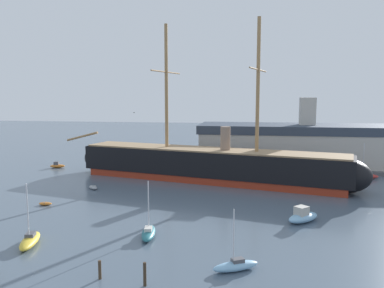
{
  "coord_description": "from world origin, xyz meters",
  "views": [
    {
      "loc": [
        12.04,
        -22.91,
        15.41
      ],
      "look_at": [
        2.8,
        34.36,
        8.27
      ],
      "focal_mm": 36.65,
      "sensor_mm": 36.0,
      "label": 1
    }
  ],
  "objects_px": {
    "motorboat_distant_centre": "(202,160)",
    "sailboat_far_right": "(364,176)",
    "sailboat_near_centre": "(149,233)",
    "sailboat_foreground_left": "(30,240)",
    "mooring_piling_nearest": "(100,270)",
    "motorboat_mid_right": "(303,216)",
    "motorboat_far_left": "(57,166)",
    "dinghy_alongside_bow": "(93,187)",
    "mooring_piling_left_pair": "(145,274)",
    "dockside_warehouse_right": "(309,146)",
    "sailboat_foreground_right": "(236,265)",
    "tall_ship": "(210,164)",
    "dinghy_mid_left": "(45,204)",
    "seagull_in_flight": "(134,113)"
  },
  "relations": [
    {
      "from": "motorboat_distant_centre",
      "to": "sailboat_far_right",
      "type": "bearing_deg",
      "value": -22.47
    },
    {
      "from": "sailboat_near_centre",
      "to": "motorboat_distant_centre",
      "type": "xyz_separation_m",
      "value": [
        -0.67,
        49.26,
        0.0
      ]
    },
    {
      "from": "sailboat_foreground_left",
      "to": "mooring_piling_nearest",
      "type": "height_order",
      "value": "sailboat_foreground_left"
    },
    {
      "from": "motorboat_mid_right",
      "to": "motorboat_far_left",
      "type": "xyz_separation_m",
      "value": [
        -47.99,
        29.36,
        -0.25
      ]
    },
    {
      "from": "sailboat_near_centre",
      "to": "dinghy_alongside_bow",
      "type": "bearing_deg",
      "value": 126.82
    },
    {
      "from": "motorboat_far_left",
      "to": "mooring_piling_left_pair",
      "type": "distance_m",
      "value": 58.65
    },
    {
      "from": "sailboat_foreground_left",
      "to": "mooring_piling_left_pair",
      "type": "xyz_separation_m",
      "value": [
        14.19,
        -6.57,
        0.45
      ]
    },
    {
      "from": "motorboat_mid_right",
      "to": "dockside_warehouse_right",
      "type": "height_order",
      "value": "dockside_warehouse_right"
    },
    {
      "from": "dinghy_alongside_bow",
      "to": "mooring_piling_nearest",
      "type": "height_order",
      "value": "mooring_piling_nearest"
    },
    {
      "from": "mooring_piling_left_pair",
      "to": "sailboat_foreground_right",
      "type": "bearing_deg",
      "value": 29.42
    },
    {
      "from": "tall_ship",
      "to": "motorboat_far_left",
      "type": "bearing_deg",
      "value": 167.05
    },
    {
      "from": "motorboat_mid_right",
      "to": "mooring_piling_nearest",
      "type": "distance_m",
      "value": 26.18
    },
    {
      "from": "dinghy_alongside_bow",
      "to": "motorboat_far_left",
      "type": "xyz_separation_m",
      "value": [
        -15.6,
        17.28,
        0.17
      ]
    },
    {
      "from": "motorboat_far_left",
      "to": "mooring_piling_left_pair",
      "type": "bearing_deg",
      "value": -55.34
    },
    {
      "from": "sailboat_far_right",
      "to": "motorboat_distant_centre",
      "type": "xyz_separation_m",
      "value": [
        -32.3,
        13.36,
        -0.04
      ]
    },
    {
      "from": "dinghy_alongside_bow",
      "to": "motorboat_distant_centre",
      "type": "height_order",
      "value": "motorboat_distant_centre"
    },
    {
      "from": "tall_ship",
      "to": "dinghy_alongside_bow",
      "type": "relative_size",
      "value": 23.12
    },
    {
      "from": "sailboat_foreground_left",
      "to": "motorboat_distant_centre",
      "type": "xyz_separation_m",
      "value": [
        10.84,
        53.51,
        -0.03
      ]
    },
    {
      "from": "mooring_piling_nearest",
      "to": "dockside_warehouse_right",
      "type": "height_order",
      "value": "dockside_warehouse_right"
    },
    {
      "from": "tall_ship",
      "to": "mooring_piling_nearest",
      "type": "relative_size",
      "value": 35.78
    },
    {
      "from": "tall_ship",
      "to": "dinghy_mid_left",
      "type": "relative_size",
      "value": 30.19
    },
    {
      "from": "sailboat_far_right",
      "to": "dockside_warehouse_right",
      "type": "height_order",
      "value": "dockside_warehouse_right"
    },
    {
      "from": "sailboat_foreground_left",
      "to": "seagull_in_flight",
      "type": "distance_m",
      "value": 22.37
    },
    {
      "from": "dinghy_alongside_bow",
      "to": "dockside_warehouse_right",
      "type": "bearing_deg",
      "value": 34.88
    },
    {
      "from": "motorboat_distant_centre",
      "to": "mooring_piling_left_pair",
      "type": "distance_m",
      "value": 60.17
    },
    {
      "from": "dinghy_mid_left",
      "to": "sailboat_far_right",
      "type": "distance_m",
      "value": 55.89
    },
    {
      "from": "mooring_piling_left_pair",
      "to": "dinghy_alongside_bow",
      "type": "bearing_deg",
      "value": 119.84
    },
    {
      "from": "tall_ship",
      "to": "motorboat_distant_centre",
      "type": "xyz_separation_m",
      "value": [
        -3.96,
        19.65,
        -2.53
      ]
    },
    {
      "from": "mooring_piling_nearest",
      "to": "sailboat_foreground_left",
      "type": "bearing_deg",
      "value": 149.31
    },
    {
      "from": "dinghy_mid_left",
      "to": "sailboat_far_right",
      "type": "xyz_separation_m",
      "value": [
        49.51,
        25.93,
        0.35
      ]
    },
    {
      "from": "motorboat_mid_right",
      "to": "mooring_piling_left_pair",
      "type": "xyz_separation_m",
      "value": [
        -14.63,
        -18.88,
        0.29
      ]
    },
    {
      "from": "mooring_piling_nearest",
      "to": "mooring_piling_left_pair",
      "type": "relative_size",
      "value": 0.81
    },
    {
      "from": "sailboat_near_centre",
      "to": "dinghy_mid_left",
      "type": "bearing_deg",
      "value": 150.85
    },
    {
      "from": "dinghy_mid_left",
      "to": "sailboat_foreground_left",
      "type": "bearing_deg",
      "value": -65.85
    },
    {
      "from": "dinghy_alongside_bow",
      "to": "motorboat_distant_centre",
      "type": "relative_size",
      "value": 0.67
    },
    {
      "from": "dinghy_alongside_bow",
      "to": "motorboat_far_left",
      "type": "distance_m",
      "value": 23.28
    },
    {
      "from": "mooring_piling_nearest",
      "to": "seagull_in_flight",
      "type": "bearing_deg",
      "value": 100.09
    },
    {
      "from": "motorboat_mid_right",
      "to": "mooring_piling_left_pair",
      "type": "relative_size",
      "value": 2.41
    },
    {
      "from": "sailboat_far_right",
      "to": "mooring_piling_left_pair",
      "type": "height_order",
      "value": "sailboat_far_right"
    },
    {
      "from": "tall_ship",
      "to": "dinghy_mid_left",
      "type": "xyz_separation_m",
      "value": [
        -21.17,
        -19.64,
        -2.83
      ]
    },
    {
      "from": "sailboat_foreground_right",
      "to": "motorboat_distant_centre",
      "type": "bearing_deg",
      "value": 100.62
    },
    {
      "from": "sailboat_foreground_right",
      "to": "sailboat_far_right",
      "type": "bearing_deg",
      "value": 62.96
    },
    {
      "from": "motorboat_distant_centre",
      "to": "mooring_piling_left_pair",
      "type": "height_order",
      "value": "mooring_piling_left_pair"
    },
    {
      "from": "dinghy_mid_left",
      "to": "mooring_piling_nearest",
      "type": "bearing_deg",
      "value": -50.83
    },
    {
      "from": "dinghy_mid_left",
      "to": "dockside_warehouse_right",
      "type": "bearing_deg",
      "value": 41.92
    },
    {
      "from": "sailboat_near_centre",
      "to": "motorboat_far_left",
      "type": "relative_size",
      "value": 1.86
    },
    {
      "from": "motorboat_distant_centre",
      "to": "mooring_piling_nearest",
      "type": "relative_size",
      "value": 2.31
    },
    {
      "from": "dinghy_alongside_bow",
      "to": "dinghy_mid_left",
      "type": "bearing_deg",
      "value": -105.42
    },
    {
      "from": "motorboat_mid_right",
      "to": "dinghy_alongside_bow",
      "type": "distance_m",
      "value": 34.58
    },
    {
      "from": "seagull_in_flight",
      "to": "motorboat_far_left",
      "type": "bearing_deg",
      "value": 136.14
    }
  ]
}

